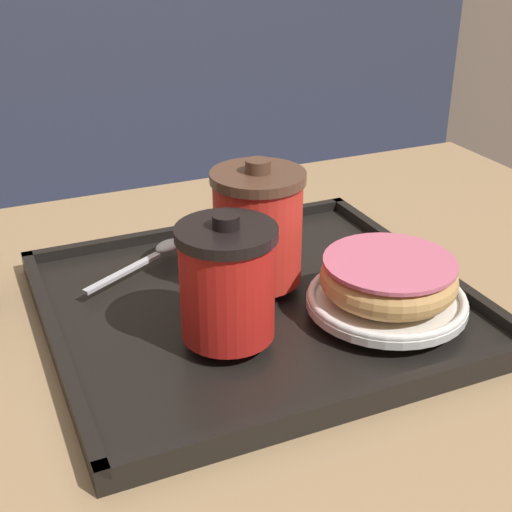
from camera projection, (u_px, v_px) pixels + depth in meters
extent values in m
cube|color=#33384C|center=(187.00, 303.00, 1.71)|extent=(1.66, 0.44, 0.45)
cube|color=#33384C|center=(152.00, 79.00, 1.64)|extent=(1.66, 0.08, 0.55)
cube|color=tan|center=(281.00, 311.00, 0.76)|extent=(1.02, 0.76, 0.03)
cube|color=black|center=(256.00, 307.00, 0.73)|extent=(0.41, 0.38, 0.01)
cube|color=black|center=(348.00, 400.00, 0.57)|extent=(0.41, 0.01, 0.01)
cube|color=black|center=(196.00, 229.00, 0.87)|extent=(0.41, 0.01, 0.01)
cube|color=black|center=(56.00, 340.00, 0.65)|extent=(0.01, 0.38, 0.01)
cube|color=black|center=(420.00, 261.00, 0.79)|extent=(0.01, 0.38, 0.01)
cylinder|color=red|center=(227.00, 287.00, 0.63)|extent=(0.08, 0.08, 0.10)
cylinder|color=black|center=(226.00, 233.00, 0.61)|extent=(0.09, 0.09, 0.01)
cylinder|color=black|center=(226.00, 221.00, 0.60)|extent=(0.02, 0.02, 0.01)
cylinder|color=red|center=(258.00, 232.00, 0.72)|extent=(0.09, 0.09, 0.11)
cylinder|color=brown|center=(258.00, 177.00, 0.70)|extent=(0.10, 0.10, 0.01)
cylinder|color=brown|center=(258.00, 166.00, 0.69)|extent=(0.03, 0.03, 0.01)
cylinder|color=white|center=(386.00, 302.00, 0.69)|extent=(0.16, 0.16, 0.01)
torus|color=white|center=(387.00, 297.00, 0.69)|extent=(0.15, 0.15, 0.01)
torus|color=tan|center=(388.00, 278.00, 0.68)|extent=(0.13, 0.13, 0.03)
cylinder|color=#DB6684|center=(390.00, 262.00, 0.67)|extent=(0.13, 0.13, 0.00)
ellipsoid|color=silver|center=(168.00, 246.00, 0.80)|extent=(0.04, 0.04, 0.01)
cube|color=silver|center=(123.00, 272.00, 0.75)|extent=(0.10, 0.06, 0.00)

